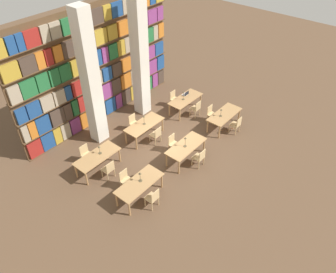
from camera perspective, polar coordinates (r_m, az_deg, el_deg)
ground_plane at (r=14.70m, az=-0.35°, el=-1.83°), size 40.00×40.00×0.00m
bookshelf_bank at (r=15.67m, az=-11.74°, el=11.63°), size 8.91×0.35×5.50m
pillar_left at (r=13.88m, az=-13.33°, el=9.49°), size 0.60×0.60×6.00m
pillar_center at (r=15.55m, az=-4.94°, el=13.71°), size 0.60×0.60×6.00m
reading_table_0 at (r=12.22m, az=-5.00°, el=-8.31°), size 1.92×0.82×0.74m
chair_0 at (r=12.02m, az=-2.65°, el=-10.59°), size 0.42×0.40×0.87m
chair_1 at (r=12.70m, az=-7.35°, el=-7.46°), size 0.42×0.40×0.87m
desk_lamp_0 at (r=12.02m, az=-4.89°, el=-6.75°), size 0.14×0.14×0.43m
reading_table_1 at (r=13.71m, az=3.15°, el=-1.85°), size 1.92×0.82×0.74m
chair_2 at (r=13.56m, az=5.52°, el=-3.62°), size 0.42×0.40×0.87m
chair_3 at (r=14.16m, az=0.96°, el=-1.20°), size 0.42×0.40×0.87m
desk_lamp_1 at (r=13.40m, az=3.03°, el=-0.65°), size 0.14×0.14×0.49m
reading_table_2 at (r=15.72m, az=9.78°, el=3.63°), size 1.92×0.82×0.74m
chair_4 at (r=15.56m, az=11.81°, el=2.07°), size 0.42×0.40×0.87m
chair_5 at (r=16.09m, az=7.58°, el=4.00°), size 0.42×0.40×0.87m
desk_lamp_2 at (r=15.35m, az=9.24°, el=4.35°), size 0.14×0.14×0.41m
reading_table_3 at (r=13.52m, az=-12.20°, el=-3.57°), size 1.92×0.82×0.74m
chair_6 at (r=13.21m, az=-10.29°, el=-5.59°), size 0.42×0.40×0.87m
chair_7 at (r=14.07m, az=-14.06°, el=-2.97°), size 0.42×0.40×0.87m
desk_lamp_3 at (r=13.38m, az=-11.88°, el=-2.07°), size 0.14×0.14×0.39m
reading_table_4 at (r=14.90m, az=-4.15°, el=1.93°), size 1.92×0.82×0.74m
chair_8 at (r=14.65m, az=-2.08°, el=0.35°), size 0.42×0.40×0.87m
chair_9 at (r=15.42m, az=-5.94°, el=2.41°), size 0.42×0.40×0.87m
desk_lamp_4 at (r=14.65m, az=-4.21°, el=3.17°), size 0.14×0.14×0.47m
reading_table_5 at (r=16.64m, az=3.06°, el=6.38°), size 1.92×0.82×0.74m
chair_10 at (r=16.39m, az=4.91°, el=4.95°), size 0.42×0.40×0.87m
chair_11 at (r=17.08m, az=1.13°, el=6.63°), size 0.42×0.40×0.87m
desk_lamp_5 at (r=16.35m, az=2.71°, el=7.42°), size 0.14×0.14×0.48m
laptop at (r=16.88m, az=3.08°, el=7.39°), size 0.32×0.22×0.21m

